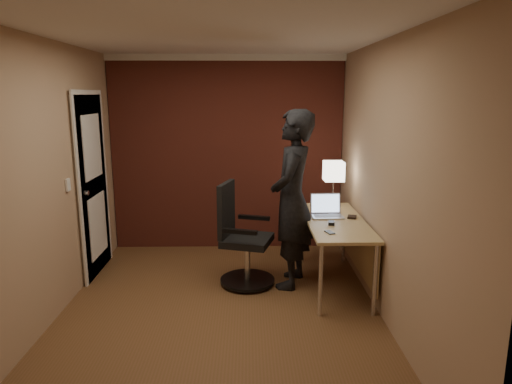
# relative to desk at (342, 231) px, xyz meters

# --- Properties ---
(room) EXTENTS (4.00, 4.00, 4.00)m
(room) POSITION_rel_desk_xyz_m (-1.53, 0.90, 0.77)
(room) COLOR brown
(room) RESTS_ON ground
(desk) EXTENTS (0.60, 1.50, 0.73)m
(desk) POSITION_rel_desk_xyz_m (0.00, 0.00, 0.00)
(desk) COLOR tan
(desk) RESTS_ON ground
(desk_lamp) EXTENTS (0.22, 0.22, 0.54)m
(desk_lamp) POSITION_rel_desk_xyz_m (-0.00, 0.54, 0.55)
(desk_lamp) COLOR silver
(desk_lamp) RESTS_ON desk
(laptop) EXTENTS (0.34, 0.27, 0.23)m
(laptop) POSITION_rel_desk_xyz_m (-0.14, 0.17, 0.19)
(laptop) COLOR silver
(laptop) RESTS_ON desk
(mouse) EXTENTS (0.08, 0.11, 0.03)m
(mouse) POSITION_rel_desk_xyz_m (-0.15, -0.18, 0.14)
(mouse) COLOR black
(mouse) RESTS_ON desk
(phone) EXTENTS (0.09, 0.13, 0.01)m
(phone) POSITION_rel_desk_xyz_m (-0.21, -0.46, 0.13)
(phone) COLOR black
(phone) RESTS_ON desk
(wallet) EXTENTS (0.12, 0.13, 0.02)m
(wallet) POSITION_rel_desk_xyz_m (0.12, 0.07, 0.14)
(wallet) COLOR black
(wallet) RESTS_ON desk
(office_chair) EXTENTS (0.61, 0.67, 1.08)m
(office_chair) POSITION_rel_desk_xyz_m (-1.06, 0.07, -0.12)
(office_chair) COLOR black
(office_chair) RESTS_ON ground
(person) EXTENTS (0.62, 0.78, 1.87)m
(person) POSITION_rel_desk_xyz_m (-0.52, 0.05, 0.33)
(person) COLOR black
(person) RESTS_ON ground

